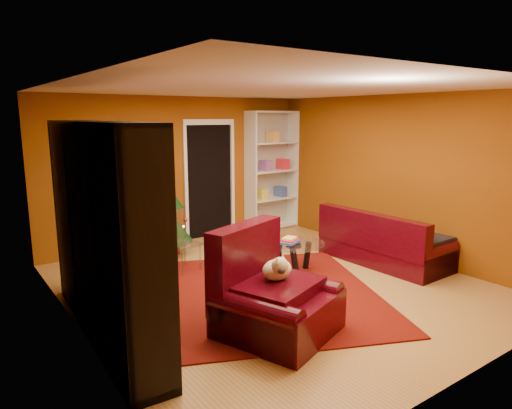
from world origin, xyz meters
TOP-DOWN VIEW (x-y plane):
  - floor at (0.00, 0.00)m, footprint 5.00×5.50m
  - ceiling at (0.00, 0.00)m, footprint 5.00×5.50m
  - wall_back at (0.00, 2.77)m, footprint 5.00×0.05m
  - wall_left at (-2.52, 0.00)m, footprint 0.05×5.50m
  - wall_right at (2.52, 0.00)m, footprint 0.05×5.50m
  - doorway at (0.60, 2.73)m, footprint 1.06×0.60m
  - rug at (-0.21, -0.23)m, footprint 3.66×3.88m
  - media_unit at (-2.27, -0.10)m, footprint 0.59×2.90m
  - christmas_tree at (-0.72, 2.15)m, footprint 1.45×1.45m
  - gift_box_teal at (-1.78, 1.72)m, footprint 0.34×0.34m
  - gift_box_green at (-1.07, 1.50)m, footprint 0.32×0.32m
  - gift_box_red at (-0.51, 2.15)m, footprint 0.26×0.26m
  - white_bookshelf at (1.95, 2.57)m, footprint 1.13×0.45m
  - armchair at (-0.82, -1.15)m, footprint 1.50×1.50m
  - dog at (-0.79, -1.08)m, footprint 0.48×0.42m
  - sofa at (2.02, -0.22)m, footprint 0.94×2.00m
  - coffee_table at (0.55, 0.22)m, footprint 1.18×1.18m
  - acrylic_chair at (-0.74, 1.20)m, footprint 0.53×0.56m

SIDE VIEW (x-z plane):
  - floor at x=0.00m, z-range -0.05..0.00m
  - rug at x=-0.21m, z-range 0.00..0.02m
  - gift_box_red at x=-0.51m, z-range 0.00..0.22m
  - gift_box_green at x=-1.07m, z-range 0.00..0.26m
  - gift_box_teal at x=-1.78m, z-range 0.00..0.27m
  - coffee_table at x=0.55m, z-range -0.04..0.51m
  - acrylic_chair at x=-0.74m, z-range 0.00..0.84m
  - sofa at x=2.02m, z-range 0.00..0.85m
  - armchair at x=-0.82m, z-range 0.00..0.91m
  - dog at x=-0.79m, z-range 0.53..0.83m
  - christmas_tree at x=-0.72m, z-range -0.03..1.95m
  - doorway at x=0.60m, z-range -0.03..2.13m
  - media_unit at x=-2.27m, z-range 0.00..2.21m
  - white_bookshelf at x=1.95m, z-range -0.03..2.38m
  - wall_back at x=0.00m, z-range 0.00..2.60m
  - wall_left at x=-2.52m, z-range 0.00..2.60m
  - wall_right at x=2.52m, z-range 0.00..2.60m
  - ceiling at x=0.00m, z-range 2.60..2.65m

